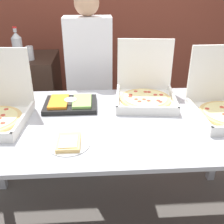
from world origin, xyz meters
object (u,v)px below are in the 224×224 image
Objects in this scene: paper_plate_front_center at (69,143)px; veggie_tray at (71,104)px; soda_bottle at (17,46)px; person_guest_cap at (90,83)px; soda_can_silver at (30,53)px; pizza_box_near_left at (145,90)px.

paper_plate_front_center is 0.47m from veggie_tray.
soda_bottle is 0.18× the size of person_guest_cap.
veggie_tray is at bearing -60.93° from soda_can_silver.
pizza_box_near_left is 2.09× the size of paper_plate_front_center.
paper_plate_front_center is 1.29m from soda_can_silver.
veggie_tray is at bearing -165.16° from pizza_box_near_left.
pizza_box_near_left is 3.72× the size of soda_can_silver.
pizza_box_near_left is 0.70m from person_guest_cap.
pizza_box_near_left is at bearing 8.71° from veggie_tray.
person_guest_cap is at bearing 79.32° from veggie_tray.
pizza_box_near_left is 0.75m from paper_plate_front_center.
veggie_tray is 0.65m from person_guest_cap.
soda_can_silver is 0.08× the size of person_guest_cap.
person_guest_cap is at bearing 85.23° from paper_plate_front_center.
veggie_tray is 0.93m from soda_bottle.
soda_bottle reaches higher than paper_plate_front_center.
veggie_tray is 0.85m from soda_can_silver.
soda_can_silver is (0.10, -0.01, -0.06)m from soda_bottle.
person_guest_cap reaches higher than soda_can_silver.
person_guest_cap is (0.12, 0.63, -0.08)m from veggie_tray.
paper_plate_front_center is (-0.50, -0.55, -0.06)m from pizza_box_near_left.
paper_plate_front_center is 1.78× the size of soda_can_silver.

